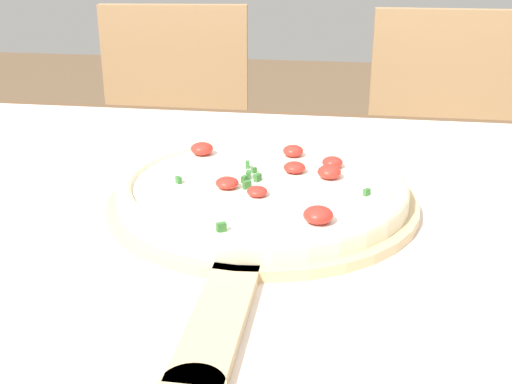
{
  "coord_description": "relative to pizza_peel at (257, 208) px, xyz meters",
  "views": [
    {
      "loc": [
        0.1,
        -0.66,
        1.05
      ],
      "look_at": [
        -0.0,
        0.01,
        0.77
      ],
      "focal_mm": 45.0,
      "sensor_mm": 36.0,
      "label": 1
    }
  ],
  "objects": [
    {
      "name": "towel_cloth",
      "position": [
        0.0,
        -0.02,
        -0.01
      ],
      "size": [
        1.34,
        0.93,
        0.0
      ],
      "color": "silver",
      "rests_on": "dining_table"
    },
    {
      "name": "dining_table",
      "position": [
        0.0,
        -0.02,
        -0.1
      ],
      "size": [
        1.42,
        1.01,
        0.73
      ],
      "color": "brown",
      "rests_on": "ground_plane"
    },
    {
      "name": "chair_right",
      "position": [
        0.34,
        0.86,
        -0.24
      ],
      "size": [
        0.41,
        0.41,
        0.88
      ],
      "rotation": [
        0.0,
        0.0,
        0.02
      ],
      "color": "tan",
      "rests_on": "ground_plane"
    },
    {
      "name": "chair_left",
      "position": [
        -0.35,
        0.86,
        -0.24
      ],
      "size": [
        0.44,
        0.44,
        0.88
      ],
      "rotation": [
        0.0,
        0.0,
        0.12
      ],
      "color": "tan",
      "rests_on": "ground_plane"
    },
    {
      "name": "pizza",
      "position": [
        0.0,
        0.02,
        0.02
      ],
      "size": [
        0.35,
        0.35,
        0.04
      ],
      "color": "beige",
      "rests_on": "pizza_peel"
    },
    {
      "name": "pizza_peel",
      "position": [
        0.0,
        0.0,
        0.0
      ],
      "size": [
        0.37,
        0.56,
        0.01
      ],
      "color": "#D6B784",
      "rests_on": "towel_cloth"
    }
  ]
}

